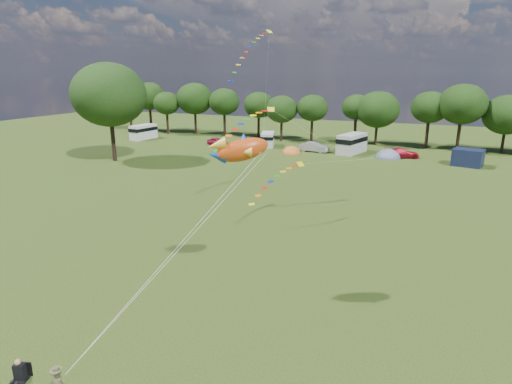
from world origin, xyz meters
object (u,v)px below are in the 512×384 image
at_px(car_a, 217,142).
at_px(campervan_c, 352,143).
at_px(tent_greyblue, 388,158).
at_px(tent_orange, 291,153).
at_px(camp_chair, 20,371).
at_px(campervan_a, 143,131).
at_px(car_b, 314,147).
at_px(car_c, 402,153).
at_px(campervan_b, 268,139).
at_px(big_tree, 109,95).
at_px(fish_kite, 238,150).

bearing_deg(car_a, campervan_c, -64.60).
distance_m(car_a, tent_greyblue, 27.60).
height_order(campervan_c, tent_orange, campervan_c).
distance_m(tent_greyblue, camp_chair, 54.45).
bearing_deg(car_a, tent_orange, -78.31).
distance_m(campervan_a, camp_chair, 65.43).
height_order(car_b, camp_chair, car_b).
xyz_separation_m(car_c, campervan_b, (-21.39, 1.38, 0.54)).
xyz_separation_m(big_tree, fish_kite, (31.81, -26.68, -0.80)).
relative_size(car_a, campervan_a, 0.74).
bearing_deg(campervan_c, big_tree, 137.09).
height_order(car_a, fish_kite, fish_kite).
xyz_separation_m(car_c, fish_kite, (-4.97, -44.57, 7.52)).
bearing_deg(big_tree, campervan_a, 115.76).
distance_m(tent_greyblue, fish_kite, 44.48).
bearing_deg(car_b, car_c, -84.39).
xyz_separation_m(big_tree, campervan_a, (-8.59, 17.79, -7.63)).
relative_size(car_a, fish_kite, 1.23).
xyz_separation_m(car_b, fish_kite, (8.00, -44.15, 7.45)).
bearing_deg(car_b, tent_greyblue, -89.05).
height_order(car_a, camp_chair, camp_chair).
height_order(campervan_b, campervan_c, campervan_c).
bearing_deg(campervan_a, tent_orange, -90.71).
bearing_deg(fish_kite, campervan_b, 79.53).
height_order(camp_chair, fish_kite, fish_kite).
height_order(campervan_c, fish_kite, fish_kite).
distance_m(car_a, campervan_c, 22.08).
bearing_deg(tent_greyblue, campervan_b, 173.18).
xyz_separation_m(campervan_b, campervan_c, (13.98, -0.43, 0.32)).
bearing_deg(tent_orange, campervan_a, 174.03).
bearing_deg(car_a, car_b, -67.33).
height_order(car_b, campervan_b, campervan_b).
bearing_deg(campervan_a, fish_kite, -132.49).
relative_size(big_tree, campervan_b, 2.61).
bearing_deg(tent_greyblue, car_b, 177.20).
bearing_deg(big_tree, car_a, 65.82).
height_order(car_b, tent_greyblue, car_b).
distance_m(campervan_a, tent_greyblue, 43.63).
distance_m(car_a, tent_orange, 13.75).
bearing_deg(tent_orange, fish_kite, -75.41).
height_order(car_a, car_c, car_c).
bearing_deg(campervan_b, campervan_c, -109.52).
bearing_deg(camp_chair, big_tree, 108.83).
bearing_deg(fish_kite, campervan_c, 62.93).
distance_m(tent_orange, tent_greyblue, 14.15).
xyz_separation_m(big_tree, car_c, (36.77, 17.90, -8.32)).
height_order(tent_greyblue, fish_kite, fish_kite).
relative_size(car_b, campervan_a, 0.79).
bearing_deg(campervan_b, car_c, -111.45).
bearing_deg(car_b, campervan_b, 81.70).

